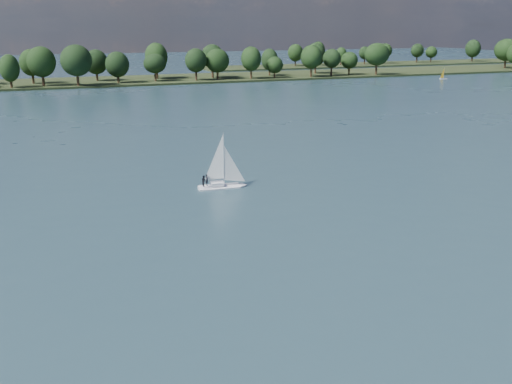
# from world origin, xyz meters

# --- Properties ---
(ground) EXTENTS (700.00, 700.00, 0.00)m
(ground) POSITION_xyz_m (0.00, 100.00, 0.00)
(ground) COLOR #233342
(ground) RESTS_ON ground
(far_shore) EXTENTS (660.00, 40.00, 1.50)m
(far_shore) POSITION_xyz_m (0.00, 212.00, 0.00)
(far_shore) COLOR black
(far_shore) RESTS_ON ground
(far_shore_back) EXTENTS (220.00, 30.00, 1.40)m
(far_shore_back) POSITION_xyz_m (160.00, 260.00, 0.00)
(far_shore_back) COLOR black
(far_shore_back) RESTS_ON ground
(sailboat) EXTENTS (6.26, 2.21, 8.09)m
(sailboat) POSITION_xyz_m (-7.68, 52.74, 2.26)
(sailboat) COLOR white
(sailboat) RESTS_ON ground
(dinghy_orange) EXTENTS (3.13, 1.48, 4.85)m
(dinghy_orange) POSITION_xyz_m (128.78, 175.63, 1.15)
(dinghy_orange) COLOR silver
(dinghy_orange) RESTS_ON ground
(treeline) EXTENTS (563.26, 74.10, 18.26)m
(treeline) POSITION_xyz_m (-4.49, 207.88, 8.09)
(treeline) COLOR black
(treeline) RESTS_ON ground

